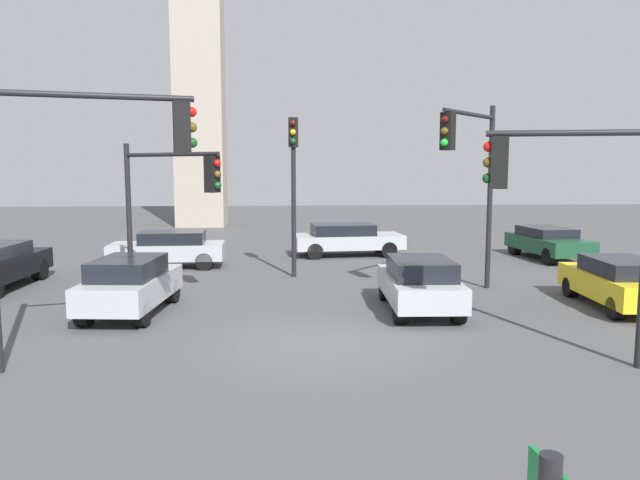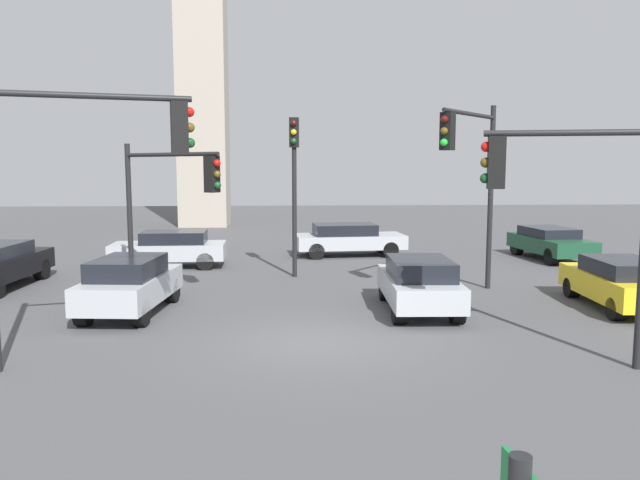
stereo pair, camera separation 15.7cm
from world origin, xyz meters
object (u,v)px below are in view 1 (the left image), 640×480
at_px(car_3, 169,248).
at_px(car_6, 420,283).
at_px(car_1, 130,284).
at_px(car_5, 620,282).
at_px(traffic_light_2, 471,161).
at_px(traffic_light_1, 570,192).
at_px(traffic_light_0, 88,165).
at_px(car_0, 347,239).
at_px(car_4, 548,242).
at_px(traffic_light_4, 170,189).
at_px(traffic_light_3, 293,167).

height_order(car_3, car_6, car_6).
relative_size(car_1, car_5, 0.99).
xyz_separation_m(car_1, car_5, (13.11, -0.08, -0.07)).
distance_m(traffic_light_2, car_5, 5.20).
relative_size(traffic_light_1, car_5, 1.19).
xyz_separation_m(traffic_light_1, traffic_light_2, (0.05, 6.27, 0.62)).
height_order(traffic_light_0, car_5, traffic_light_0).
bearing_deg(traffic_light_2, traffic_light_1, 39.69).
height_order(car_0, car_6, car_6).
distance_m(traffic_light_2, car_3, 11.85).
height_order(traffic_light_2, car_3, traffic_light_2).
distance_m(traffic_light_2, car_4, 9.50).
xyz_separation_m(traffic_light_1, car_1, (-9.39, 4.62, -2.57)).
xyz_separation_m(traffic_light_1, car_4, (5.58, 13.28, -2.64)).
height_order(traffic_light_1, car_0, traffic_light_1).
relative_size(traffic_light_0, traffic_light_4, 1.19).
height_order(car_3, car_5, car_3).
bearing_deg(traffic_light_3, car_6, 36.03).
height_order(traffic_light_3, car_4, traffic_light_3).
relative_size(traffic_light_0, traffic_light_3, 0.98).
distance_m(traffic_light_3, car_3, 6.07).
bearing_deg(traffic_light_2, traffic_light_0, -17.92).
xyz_separation_m(traffic_light_3, car_1, (-4.35, -5.16, -3.01)).
height_order(car_0, car_1, car_1).
distance_m(car_3, car_6, 11.00).
height_order(traffic_light_1, traffic_light_4, traffic_light_1).
xyz_separation_m(car_0, car_3, (-7.09, -2.65, -0.00)).
bearing_deg(car_6, car_4, -38.08).
bearing_deg(car_1, car_6, -85.63).
relative_size(traffic_light_0, car_5, 1.32).
distance_m(traffic_light_0, car_3, 11.94).
distance_m(car_1, car_5, 13.11).
xyz_separation_m(traffic_light_3, car_3, (-4.72, 2.30, -3.06)).
relative_size(traffic_light_0, traffic_light_1, 1.11).
relative_size(traffic_light_0, car_3, 1.25).
bearing_deg(traffic_light_4, car_5, 27.88).
distance_m(traffic_light_0, traffic_light_2, 10.78).
bearing_deg(car_4, traffic_light_1, -28.77).
distance_m(traffic_light_1, traffic_light_2, 6.30).
bearing_deg(traffic_light_3, car_0, 159.08).
xyz_separation_m(traffic_light_1, car_6, (-1.81, 4.48, -2.60)).
relative_size(traffic_light_2, car_3, 1.32).
relative_size(traffic_light_3, car_5, 1.34).
relative_size(traffic_light_2, car_4, 1.30).
distance_m(traffic_light_3, car_0, 6.28).
bearing_deg(traffic_light_3, car_4, 112.91).
distance_m(traffic_light_1, traffic_light_3, 11.02).
relative_size(car_3, car_4, 0.98).
bearing_deg(car_3, car_1, 91.09).
height_order(traffic_light_3, car_0, traffic_light_3).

